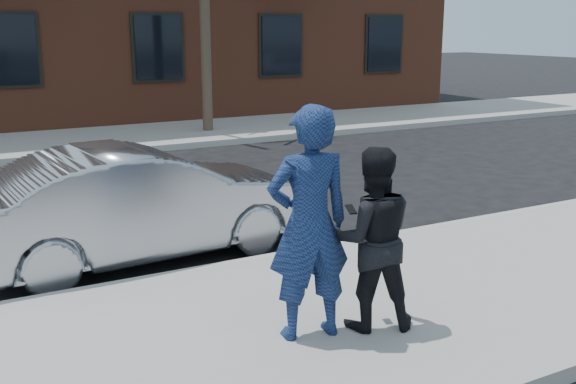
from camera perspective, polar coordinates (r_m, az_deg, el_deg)
ground at (r=6.21m, az=-7.01°, el=-12.87°), size 100.00×100.00×0.00m
near_sidewalk at (r=5.97m, az=-6.11°, el=-13.21°), size 50.00×3.50×0.15m
near_curb at (r=7.52m, az=-11.47°, el=-7.51°), size 50.00×0.10×0.15m
far_sidewalk at (r=16.77m, az=-21.53°, el=3.65°), size 50.00×3.50×0.15m
far_curb at (r=15.01m, az=-20.60°, el=2.62°), size 50.00×0.10×0.15m
silver_sedan at (r=8.33m, az=-12.22°, el=-0.95°), size 4.32×1.79×1.39m
man_hoodie at (r=5.67m, az=1.77°, el=-2.72°), size 0.80×0.59×2.03m
man_peacoat at (r=5.95m, az=7.07°, el=-3.95°), size 0.97×0.87×1.64m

